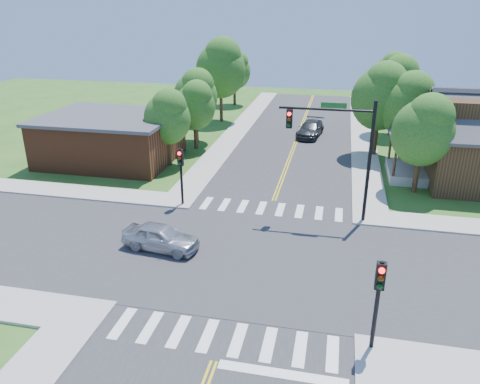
% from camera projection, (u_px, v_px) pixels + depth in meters
% --- Properties ---
extents(ground, '(100.00, 100.00, 0.00)m').
position_uv_depth(ground, '(252.00, 259.00, 23.76)').
color(ground, '#2D5A1C').
rests_on(ground, ground).
extents(road_ns, '(10.00, 90.00, 0.04)m').
position_uv_depth(road_ns, '(252.00, 258.00, 23.75)').
color(road_ns, '#2D2D30').
rests_on(road_ns, ground).
extents(road_ew, '(90.00, 10.00, 0.04)m').
position_uv_depth(road_ew, '(252.00, 258.00, 23.75)').
color(road_ew, '#2D2D30').
rests_on(road_ew, ground).
extents(intersection_patch, '(10.20, 10.20, 0.06)m').
position_uv_depth(intersection_patch, '(252.00, 259.00, 23.76)').
color(intersection_patch, '#2D2D30').
rests_on(intersection_patch, ground).
extents(sidewalk_nw, '(40.00, 40.00, 0.14)m').
position_uv_depth(sidewalk_nw, '(109.00, 149.00, 41.11)').
color(sidewalk_nw, '#9E9B93').
rests_on(sidewalk_nw, ground).
extents(crosswalk_north, '(8.85, 2.00, 0.01)m').
position_uv_depth(crosswalk_north, '(271.00, 209.00, 29.34)').
color(crosswalk_north, white).
rests_on(crosswalk_north, ground).
extents(crosswalk_south, '(8.85, 2.00, 0.01)m').
position_uv_depth(crosswalk_south, '(223.00, 338.00, 18.13)').
color(crosswalk_south, white).
rests_on(crosswalk_south, ground).
extents(centerline, '(0.30, 90.00, 0.01)m').
position_uv_depth(centerline, '(252.00, 258.00, 23.74)').
color(centerline, gold).
rests_on(centerline, ground).
extents(stop_bar, '(4.60, 0.45, 0.09)m').
position_uv_depth(stop_bar, '(282.00, 375.00, 16.40)').
color(stop_bar, white).
rests_on(stop_bar, ground).
extents(signal_mast_ne, '(5.30, 0.42, 7.20)m').
position_uv_depth(signal_mast_ne, '(340.00, 141.00, 26.20)').
color(signal_mast_ne, black).
rests_on(signal_mast_ne, ground).
extents(signal_pole_se, '(0.34, 0.42, 3.80)m').
position_uv_depth(signal_pole_se, '(379.00, 290.00, 16.57)').
color(signal_pole_se, black).
rests_on(signal_pole_se, ground).
extents(signal_pole_nw, '(0.34, 0.42, 3.80)m').
position_uv_depth(signal_pole_nw, '(181.00, 166.00, 28.87)').
color(signal_pole_nw, black).
rests_on(signal_pole_nw, ground).
extents(building_nw, '(10.40, 8.40, 3.73)m').
position_uv_depth(building_nw, '(110.00, 138.00, 37.74)').
color(building_nw, brown).
rests_on(building_nw, ground).
extents(tree_e_a, '(4.01, 3.81, 6.82)m').
position_uv_depth(tree_e_a, '(425.00, 129.00, 30.27)').
color(tree_e_a, '#382314').
rests_on(tree_e_a, ground).
extents(tree_e_b, '(4.29, 4.08, 7.30)m').
position_uv_depth(tree_e_b, '(409.00, 103.00, 36.32)').
color(tree_e_b, '#382314').
rests_on(tree_e_b, ground).
extents(tree_e_c, '(4.51, 4.29, 7.67)m').
position_uv_depth(tree_e_c, '(397.00, 83.00, 43.66)').
color(tree_e_c, '#382314').
rests_on(tree_e_c, ground).
extents(tree_e_d, '(4.17, 3.96, 7.09)m').
position_uv_depth(tree_e_d, '(392.00, 74.00, 51.46)').
color(tree_e_d, '#382314').
rests_on(tree_e_d, ground).
extents(tree_w_a, '(3.60, 3.42, 6.12)m').
position_uv_depth(tree_w_a, '(168.00, 116.00, 35.70)').
color(tree_w_a, '#382314').
rests_on(tree_w_a, ground).
extents(tree_w_b, '(3.97, 3.77, 6.75)m').
position_uv_depth(tree_w_b, '(196.00, 94.00, 41.72)').
color(tree_w_b, '#382314').
rests_on(tree_w_b, ground).
extents(tree_w_c, '(5.20, 4.94, 8.84)m').
position_uv_depth(tree_w_c, '(221.00, 66.00, 48.48)').
color(tree_w_c, '#382314').
rests_on(tree_w_c, ground).
extents(tree_w_d, '(3.92, 3.73, 6.67)m').
position_uv_depth(tree_w_d, '(235.00, 69.00, 57.08)').
color(tree_w_d, '#382314').
rests_on(tree_w_d, ground).
extents(tree_house, '(4.62, 4.39, 7.85)m').
position_uv_depth(tree_house, '(382.00, 95.00, 37.52)').
color(tree_house, '#382314').
rests_on(tree_house, ground).
extents(tree_bldg, '(3.56, 3.38, 6.05)m').
position_uv_depth(tree_bldg, '(195.00, 104.00, 39.89)').
color(tree_bldg, '#382314').
rests_on(tree_bldg, ground).
extents(car_silver, '(2.76, 4.53, 1.39)m').
position_uv_depth(car_silver, '(161.00, 238.00, 24.38)').
color(car_silver, silver).
rests_on(car_silver, ground).
extents(car_dgrey, '(3.30, 5.46, 1.43)m').
position_uv_depth(car_dgrey, '(310.00, 129.00, 44.78)').
color(car_dgrey, '#2B2D30').
rests_on(car_dgrey, ground).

